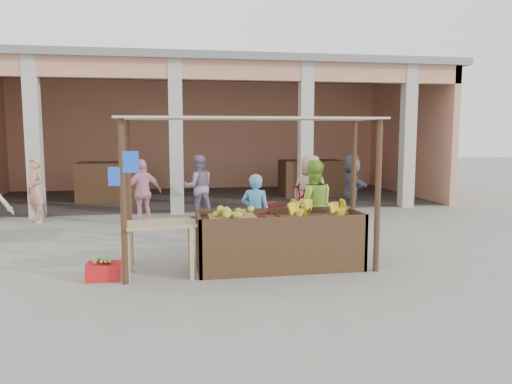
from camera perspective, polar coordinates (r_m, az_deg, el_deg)
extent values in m
plane|color=gray|center=(8.00, -0.90, -8.80)|extent=(60.00, 60.00, 0.00)
cube|color=tan|center=(19.04, -6.40, 6.43)|extent=(14.00, 0.20, 4.00)
cube|color=tan|center=(18.03, 16.83, 6.14)|extent=(0.20, 6.00, 4.00)
cube|color=tan|center=(13.40, -4.88, 13.71)|extent=(14.00, 0.30, 0.50)
cube|color=slate|center=(16.26, -5.83, 13.76)|extent=(14.40, 6.40, 0.20)
cube|color=#BBB7AC|center=(13.65, -24.06, 5.65)|extent=(0.35, 0.35, 4.00)
cube|color=#BBB7AC|center=(13.25, -9.14, 6.14)|extent=(0.35, 0.35, 4.00)
cube|color=#BBB7AC|center=(13.76, 5.68, 6.23)|extent=(0.35, 0.35, 4.00)
cube|color=#BBB7AC|center=(14.86, 16.95, 6.01)|extent=(0.35, 0.35, 4.00)
cube|color=#4C2F1E|center=(16.28, -16.27, 1.16)|extent=(2.00, 1.20, 1.20)
cube|color=#4C2F1E|center=(16.85, 6.28, 1.59)|extent=(2.00, 1.20, 1.20)
cube|color=#4C2F1E|center=(7.99, 2.65, -5.87)|extent=(2.60, 0.95, 0.80)
cylinder|color=#4C2F1E|center=(7.25, -14.93, -1.20)|extent=(0.09, 0.09, 2.35)
cylinder|color=#4C2F1E|center=(7.89, 13.75, -0.52)|extent=(0.09, 0.09, 2.35)
cylinder|color=#4C2F1E|center=(8.29, -14.33, -0.18)|extent=(0.09, 0.09, 2.35)
cylinder|color=#4C2F1E|center=(8.85, 11.02, 0.36)|extent=(0.09, 0.09, 2.35)
cube|color=#C0B39F|center=(7.79, -0.66, 8.41)|extent=(4.00, 1.35, 0.03)
cube|color=blue|center=(7.18, -14.12, 3.36)|extent=(0.22, 0.08, 0.30)
cube|color=blue|center=(7.22, -15.82, 1.73)|extent=(0.18, 0.07, 0.26)
cube|color=#92774B|center=(7.78, -2.71, -3.00)|extent=(0.72, 0.63, 0.06)
ellipsoid|color=gold|center=(7.76, -2.72, -2.29)|extent=(0.62, 0.54, 0.14)
ellipsoid|color=maroon|center=(7.88, 1.39, -2.56)|extent=(0.44, 0.36, 0.14)
cube|color=tan|center=(7.59, -10.95, -3.60)|extent=(1.10, 0.81, 0.04)
cube|color=tan|center=(7.42, -14.46, -7.18)|extent=(0.06, 0.06, 0.78)
cube|color=tan|center=(7.41, -7.35, -7.04)|extent=(0.06, 0.06, 0.78)
cube|color=tan|center=(7.98, -14.14, -6.17)|extent=(0.06, 0.06, 0.78)
cube|color=tan|center=(7.96, -7.55, -6.05)|extent=(0.06, 0.06, 0.78)
cube|color=red|center=(7.76, -16.99, -8.65)|extent=(0.49, 0.35, 0.25)
ellipsoid|color=maroon|center=(13.48, 5.78, -1.09)|extent=(0.42, 0.42, 0.58)
ellipsoid|color=maroon|center=(13.62, 7.09, -1.02)|extent=(0.42, 0.42, 0.58)
ellipsoid|color=maroon|center=(13.80, 6.15, -0.90)|extent=(0.42, 0.42, 0.58)
imported|color=#57AADD|center=(8.88, -0.05, -2.18)|extent=(0.69, 0.61, 1.52)
imported|color=#9FD540|center=(9.05, 6.46, -1.34)|extent=(0.88, 0.56, 1.75)
imported|color=#8E0408|center=(10.44, 2.70, -2.12)|extent=(1.12, 2.12, 1.05)
imported|color=pink|center=(11.84, -12.79, 0.22)|extent=(1.09, 0.89, 1.63)
imported|color=#A07D62|center=(10.76, 6.22, 0.29)|extent=(1.07, 0.99, 1.86)
imported|color=#454450|center=(13.01, 10.85, 0.96)|extent=(0.81, 1.61, 1.67)
imported|color=tan|center=(12.93, -23.88, 0.34)|extent=(0.75, 0.76, 1.63)
imported|color=gray|center=(12.57, -6.59, 0.96)|extent=(0.90, 0.59, 1.73)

